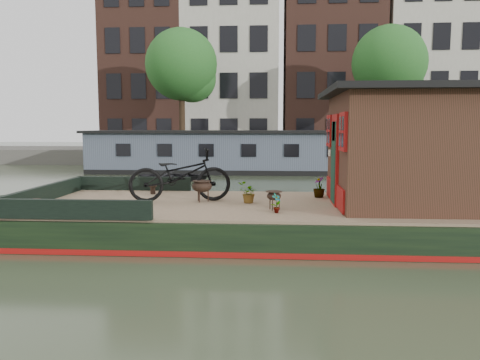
# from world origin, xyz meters

# --- Properties ---
(ground) EXTENTS (120.00, 120.00, 0.00)m
(ground) POSITION_xyz_m (0.00, 0.00, 0.00)
(ground) COLOR #323C26
(ground) RESTS_ON ground
(houseboat_hull) EXTENTS (14.01, 4.02, 0.60)m
(houseboat_hull) POSITION_xyz_m (-1.33, 0.00, 0.27)
(houseboat_hull) COLOR black
(houseboat_hull) RESTS_ON ground
(houseboat_deck) EXTENTS (11.80, 3.80, 0.05)m
(houseboat_deck) POSITION_xyz_m (0.00, 0.00, 0.62)
(houseboat_deck) COLOR #927B5A
(houseboat_deck) RESTS_ON houseboat_hull
(bow_bulwark) EXTENTS (3.00, 4.00, 0.35)m
(bow_bulwark) POSITION_xyz_m (-5.07, 0.00, 0.82)
(bow_bulwark) COLOR black
(bow_bulwark) RESTS_ON houseboat_deck
(cabin) EXTENTS (4.00, 3.50, 2.42)m
(cabin) POSITION_xyz_m (2.19, 0.00, 1.88)
(cabin) COLOR black
(cabin) RESTS_ON houseboat_deck
(bicycle) EXTENTS (2.35, 1.26, 1.17)m
(bicycle) POSITION_xyz_m (-2.92, 0.19, 1.24)
(bicycle) COLOR black
(bicycle) RESTS_ON houseboat_deck
(potted_plant_a) EXTENTS (0.24, 0.24, 0.38)m
(potted_plant_a) POSITION_xyz_m (-0.81, -1.09, 0.84)
(potted_plant_a) COLOR brown
(potted_plant_a) RESTS_ON houseboat_deck
(potted_plant_c) EXTENTS (0.54, 0.54, 0.45)m
(potted_plant_c) POSITION_xyz_m (-1.41, 0.05, 0.88)
(potted_plant_c) COLOR #A85231
(potted_plant_c) RESTS_ON houseboat_deck
(potted_plant_d) EXTENTS (0.33, 0.33, 0.49)m
(potted_plant_d) POSITION_xyz_m (0.20, 0.98, 0.89)
(potted_plant_d) COLOR brown
(potted_plant_d) RESTS_ON houseboat_deck
(brazier_front) EXTENTS (0.43, 0.43, 0.38)m
(brazier_front) POSITION_xyz_m (-0.86, -0.73, 0.84)
(brazier_front) COLOR black
(brazier_front) RESTS_ON houseboat_deck
(brazier_rear) EXTENTS (0.50, 0.50, 0.47)m
(brazier_rear) POSITION_xyz_m (-2.44, 0.19, 0.88)
(brazier_rear) COLOR black
(brazier_rear) RESTS_ON houseboat_deck
(bollard_port) EXTENTS (0.18, 0.18, 0.21)m
(bollard_port) POSITION_xyz_m (-3.82, 1.27, 0.76)
(bollard_port) COLOR black
(bollard_port) RESTS_ON houseboat_deck
(bollard_stbd) EXTENTS (0.19, 0.19, 0.21)m
(bollard_stbd) POSITION_xyz_m (-5.60, -1.01, 0.76)
(bollard_stbd) COLOR black
(bollard_stbd) RESTS_ON houseboat_deck
(dinghy) EXTENTS (3.07, 2.26, 0.61)m
(dinghy) POSITION_xyz_m (-5.10, 9.79, 0.31)
(dinghy) COLOR black
(dinghy) RESTS_ON ground
(far_houseboat) EXTENTS (20.40, 4.40, 2.11)m
(far_houseboat) POSITION_xyz_m (0.00, 14.00, 0.97)
(far_houseboat) COLOR #4A5362
(far_houseboat) RESTS_ON ground
(quay) EXTENTS (60.00, 6.00, 0.90)m
(quay) POSITION_xyz_m (0.00, 20.50, 0.45)
(quay) COLOR #47443F
(quay) RESTS_ON ground
(townhouse_row) EXTENTS (27.25, 8.00, 16.50)m
(townhouse_row) POSITION_xyz_m (0.15, 27.50, 7.90)
(townhouse_row) COLOR brown
(townhouse_row) RESTS_ON ground
(tree_left) EXTENTS (4.40, 4.40, 7.40)m
(tree_left) POSITION_xyz_m (-6.36, 19.07, 5.89)
(tree_left) COLOR #332316
(tree_left) RESTS_ON quay
(tree_right) EXTENTS (4.40, 4.40, 7.40)m
(tree_right) POSITION_xyz_m (6.14, 19.07, 5.89)
(tree_right) COLOR #332316
(tree_right) RESTS_ON quay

